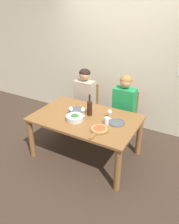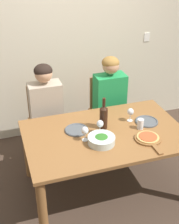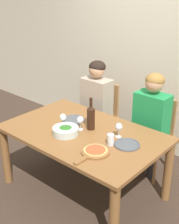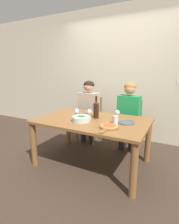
{
  "view_description": "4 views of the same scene",
  "coord_description": "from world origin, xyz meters",
  "px_view_note": "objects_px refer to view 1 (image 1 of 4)",
  "views": [
    {
      "loc": [
        1.52,
        -2.58,
        2.35
      ],
      "look_at": [
        0.05,
        0.05,
        0.8
      ],
      "focal_mm": 35.0,
      "sensor_mm": 36.0,
      "label": 1
    },
    {
      "loc": [
        -0.97,
        -2.47,
        2.47
      ],
      "look_at": [
        -0.12,
        0.16,
        0.9
      ],
      "focal_mm": 50.0,
      "sensor_mm": 36.0,
      "label": 2
    },
    {
      "loc": [
        1.92,
        -2.1,
        2.19
      ],
      "look_at": [
        0.01,
        0.08,
        0.92
      ],
      "focal_mm": 50.0,
      "sensor_mm": 36.0,
      "label": 3
    },
    {
      "loc": [
        1.13,
        -2.24,
        1.44
      ],
      "look_at": [
        -0.12,
        0.15,
        0.79
      ],
      "focal_mm": 28.0,
      "sensor_mm": 36.0,
      "label": 4
    }
  ],
  "objects_px": {
    "wine_glass_left": "(71,109)",
    "person_woman": "(84,94)",
    "chair_left": "(87,104)",
    "pizza_on_board": "(99,129)",
    "wine_glass_right": "(109,112)",
    "wine_bottle": "(90,107)",
    "water_tumbler": "(107,121)",
    "chair_right": "(125,113)",
    "dinner_plate_right": "(117,123)",
    "dinner_plate_left": "(76,110)",
    "person_man": "(124,103)",
    "wine_glass_centre": "(83,110)",
    "broccoli_bowl": "(75,118)"
  },
  "relations": [
    {
      "from": "wine_bottle",
      "to": "dinner_plate_right",
      "type": "height_order",
      "value": "wine_bottle"
    },
    {
      "from": "chair_left",
      "to": "wine_glass_right",
      "type": "xyz_separation_m",
      "value": [
        0.8,
        -0.71,
        0.33
      ]
    },
    {
      "from": "person_woman",
      "to": "water_tumbler",
      "type": "distance_m",
      "value": 1.14
    },
    {
      "from": "person_man",
      "to": "wine_glass_left",
      "type": "xyz_separation_m",
      "value": [
        -0.58,
        -0.8,
        0.08
      ]
    },
    {
      "from": "dinner_plate_right",
      "to": "wine_glass_left",
      "type": "bearing_deg",
      "value": -170.61
    },
    {
      "from": "wine_bottle",
      "to": "person_man",
      "type": "bearing_deg",
      "value": 63.06
    },
    {
      "from": "chair_left",
      "to": "wine_glass_left",
      "type": "bearing_deg",
      "value": -75.96
    },
    {
      "from": "pizza_on_board",
      "to": "wine_glass_right",
      "type": "relative_size",
      "value": 2.65
    },
    {
      "from": "wine_glass_left",
      "to": "wine_glass_centre",
      "type": "bearing_deg",
      "value": 21.24
    },
    {
      "from": "pizza_on_board",
      "to": "water_tumbler",
      "type": "height_order",
      "value": "water_tumbler"
    },
    {
      "from": "person_man",
      "to": "wine_glass_right",
      "type": "bearing_deg",
      "value": -90.53
    },
    {
      "from": "chair_left",
      "to": "pizza_on_board",
      "type": "height_order",
      "value": "chair_left"
    },
    {
      "from": "dinner_plate_right",
      "to": "pizza_on_board",
      "type": "xyz_separation_m",
      "value": [
        -0.14,
        -0.31,
        0.01
      ]
    },
    {
      "from": "wine_glass_left",
      "to": "wine_glass_right",
      "type": "xyz_separation_m",
      "value": [
        0.57,
        0.2,
        0.0
      ]
    },
    {
      "from": "chair_right",
      "to": "dinner_plate_right",
      "type": "distance_m",
      "value": 0.84
    },
    {
      "from": "pizza_on_board",
      "to": "wine_glass_centre",
      "type": "xyz_separation_m",
      "value": [
        -0.41,
        0.26,
        0.09
      ]
    },
    {
      "from": "wine_bottle",
      "to": "chair_right",
      "type": "bearing_deg",
      "value": 66.49
    },
    {
      "from": "person_woman",
      "to": "person_man",
      "type": "relative_size",
      "value": 1.0
    },
    {
      "from": "chair_right",
      "to": "wine_glass_left",
      "type": "height_order",
      "value": "chair_right"
    },
    {
      "from": "pizza_on_board",
      "to": "wine_glass_centre",
      "type": "bearing_deg",
      "value": 148.1
    },
    {
      "from": "chair_right",
      "to": "person_man",
      "type": "relative_size",
      "value": 0.73
    },
    {
      "from": "dinner_plate_right",
      "to": "person_man",
      "type": "bearing_deg",
      "value": 102.7
    },
    {
      "from": "person_man",
      "to": "dinner_plate_left",
      "type": "distance_m",
      "value": 0.86
    },
    {
      "from": "chair_left",
      "to": "pizza_on_board",
      "type": "relative_size",
      "value": 2.26
    },
    {
      "from": "chair_right",
      "to": "wine_bottle",
      "type": "height_order",
      "value": "wine_bottle"
    },
    {
      "from": "wine_bottle",
      "to": "water_tumbler",
      "type": "xyz_separation_m",
      "value": [
        0.36,
        -0.13,
        -0.08
      ]
    },
    {
      "from": "dinner_plate_left",
      "to": "water_tumbler",
      "type": "height_order",
      "value": "water_tumbler"
    },
    {
      "from": "dinner_plate_left",
      "to": "wine_glass_right",
      "type": "height_order",
      "value": "wine_glass_right"
    },
    {
      "from": "chair_right",
      "to": "broccoli_bowl",
      "type": "bearing_deg",
      "value": -113.65
    },
    {
      "from": "dinner_plate_left",
      "to": "dinner_plate_right",
      "type": "bearing_deg",
      "value": -5.27
    },
    {
      "from": "pizza_on_board",
      "to": "wine_glass_left",
      "type": "relative_size",
      "value": 2.65
    },
    {
      "from": "broccoli_bowl",
      "to": "chair_right",
      "type": "bearing_deg",
      "value": 66.35
    },
    {
      "from": "person_man",
      "to": "wine_glass_right",
      "type": "height_order",
      "value": "person_man"
    },
    {
      "from": "broccoli_bowl",
      "to": "dinner_plate_right",
      "type": "distance_m",
      "value": 0.64
    },
    {
      "from": "person_man",
      "to": "wine_glass_left",
      "type": "relative_size",
      "value": 8.19
    },
    {
      "from": "broccoli_bowl",
      "to": "wine_glass_right",
      "type": "bearing_deg",
      "value": 34.38
    },
    {
      "from": "chair_right",
      "to": "chair_left",
      "type": "bearing_deg",
      "value": 180.0
    },
    {
      "from": "wine_glass_left",
      "to": "person_woman",
      "type": "bearing_deg",
      "value": 105.84
    },
    {
      "from": "broccoli_bowl",
      "to": "water_tumbler",
      "type": "height_order",
      "value": "water_tumbler"
    },
    {
      "from": "chair_left",
      "to": "person_woman",
      "type": "distance_m",
      "value": 0.27
    },
    {
      "from": "dinner_plate_right",
      "to": "wine_bottle",
      "type": "bearing_deg",
      "value": 175.67
    },
    {
      "from": "wine_glass_centre",
      "to": "pizza_on_board",
      "type": "bearing_deg",
      "value": -31.9
    },
    {
      "from": "wine_bottle",
      "to": "dinner_plate_left",
      "type": "bearing_deg",
      "value": 173.11
    },
    {
      "from": "chair_right",
      "to": "wine_glass_centre",
      "type": "bearing_deg",
      "value": -115.26
    },
    {
      "from": "wine_glass_left",
      "to": "wine_glass_centre",
      "type": "distance_m",
      "value": 0.19
    },
    {
      "from": "person_woman",
      "to": "chair_left",
      "type": "bearing_deg",
      "value": 90.0
    },
    {
      "from": "person_man",
      "to": "dinner_plate_left",
      "type": "relative_size",
      "value": 5.02
    },
    {
      "from": "dinner_plate_left",
      "to": "wine_glass_left",
      "type": "bearing_deg",
      "value": -80.71
    },
    {
      "from": "wine_glass_left",
      "to": "wine_glass_right",
      "type": "height_order",
      "value": "same"
    },
    {
      "from": "chair_right",
      "to": "wine_glass_centre",
      "type": "relative_size",
      "value": 6.01
    }
  ]
}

